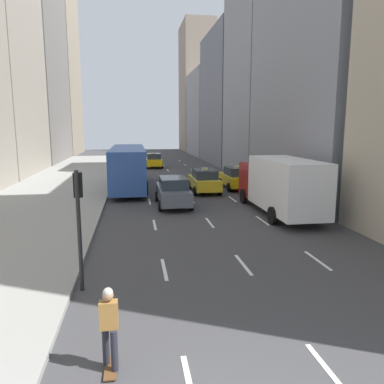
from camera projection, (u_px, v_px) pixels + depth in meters
sidewalk_left at (62, 186)px, 30.26m from camera, size 8.00×66.00×0.15m
lane_markings at (186, 193)px, 27.82m from camera, size 5.72×56.00×0.01m
building_row_right at (249, 71)px, 42.16m from camera, size 6.00×80.71×26.71m
taxi_lead at (154, 160)px, 45.12m from camera, size 2.02×4.40×1.87m
taxi_second at (204, 181)px, 27.85m from camera, size 2.02×4.40×1.87m
taxi_third at (236, 178)px, 29.50m from camera, size 2.02×4.40×1.87m
sedan_black_near at (173, 191)px, 23.02m from camera, size 2.02×4.85×1.80m
city_bus at (128, 166)px, 29.43m from camera, size 2.80×11.61×3.25m
box_truck at (279, 184)px, 20.71m from camera, size 2.58×8.40×3.15m
skateboarder at (109, 325)px, 7.32m from camera, size 0.36×0.80×1.75m
traffic_light_pole at (79, 211)px, 10.83m from camera, size 0.24×0.42×3.60m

